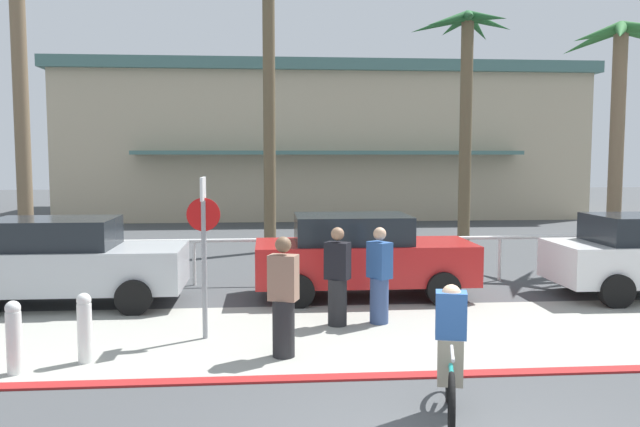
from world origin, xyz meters
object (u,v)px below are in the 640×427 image
at_px(palm_tree_1, 19,24).
at_px(palm_tree_3, 465,74).
at_px(bollard_0, 14,337).
at_px(car_red_2, 361,255).
at_px(cyclist_teal_0, 450,354).
at_px(bollard_1, 85,327).
at_px(pedestrian_2, 283,302).
at_px(pedestrian_0, 379,280).
at_px(car_silver_1, 65,261).
at_px(palm_tree_2, 268,25).
at_px(stop_sign_bike_lane, 204,234).
at_px(pedestrian_1, 337,281).
at_px(palm_tree_4, 620,85).

relative_size(palm_tree_1, palm_tree_3, 1.17).
relative_size(bollard_0, palm_tree_1, 0.12).
distance_m(palm_tree_3, car_red_2, 8.34).
bearing_deg(palm_tree_1, cyclist_teal_0, -50.10).
distance_m(bollard_1, pedestrian_2, 2.78).
relative_size(bollard_1, pedestrian_0, 0.60).
bearing_deg(palm_tree_1, car_silver_1, -61.58).
bearing_deg(bollard_1, car_red_2, 41.35).
bearing_deg(palm_tree_2, bollard_1, -104.13).
distance_m(palm_tree_2, car_silver_1, 9.70).
distance_m(stop_sign_bike_lane, palm_tree_3, 11.66).
bearing_deg(pedestrian_2, palm_tree_2, 90.93).
distance_m(bollard_0, palm_tree_1, 9.76).
distance_m(stop_sign_bike_lane, car_red_2, 4.14).
relative_size(palm_tree_1, car_red_2, 1.88).
height_order(bollard_0, pedestrian_1, pedestrian_1).
height_order(stop_sign_bike_lane, palm_tree_1, palm_tree_1).
bearing_deg(palm_tree_4, bollard_1, -148.83).
distance_m(palm_tree_3, pedestrian_0, 10.03).
bearing_deg(palm_tree_4, palm_tree_1, 178.98).
bearing_deg(palm_tree_2, palm_tree_3, -4.89).
bearing_deg(pedestrian_1, palm_tree_4, 34.16).
relative_size(car_silver_1, pedestrian_1, 2.60).
height_order(palm_tree_3, pedestrian_2, palm_tree_3).
bearing_deg(pedestrian_0, pedestrian_2, -134.30).
bearing_deg(palm_tree_1, stop_sign_bike_lane, -51.79).
bearing_deg(palm_tree_4, stop_sign_bike_lane, -149.36).
distance_m(bollard_1, car_red_2, 5.93).
relative_size(cyclist_teal_0, pedestrian_1, 1.05).
bearing_deg(bollard_0, palm_tree_3, 48.15).
bearing_deg(bollard_0, pedestrian_0, 22.50).
bearing_deg(car_silver_1, car_red_2, 2.96).
relative_size(palm_tree_1, pedestrian_1, 4.88).
bearing_deg(palm_tree_1, car_red_2, -23.24).
distance_m(bollard_0, palm_tree_3, 14.53).
relative_size(palm_tree_2, palm_tree_4, 1.44).
bearing_deg(stop_sign_bike_lane, palm_tree_3, 52.09).
distance_m(palm_tree_1, pedestrian_1, 10.39).
bearing_deg(palm_tree_3, bollard_1, -130.45).
xyz_separation_m(bollard_1, palm_tree_4, (11.54, 6.98, 4.17)).
height_order(palm_tree_2, pedestrian_2, palm_tree_2).
distance_m(palm_tree_3, car_silver_1, 12.34).
bearing_deg(stop_sign_bike_lane, car_silver_1, 138.68).
relative_size(bollard_0, car_red_2, 0.23).
xyz_separation_m(bollard_1, pedestrian_2, (2.76, 0.03, 0.30)).
xyz_separation_m(palm_tree_1, car_silver_1, (1.97, -3.63, -5.15)).
bearing_deg(car_silver_1, pedestrian_2, -41.09).
distance_m(palm_tree_3, cyclist_teal_0, 13.38).
bearing_deg(car_red_2, palm_tree_2, 106.16).
bearing_deg(pedestrian_1, car_silver_1, 159.00).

